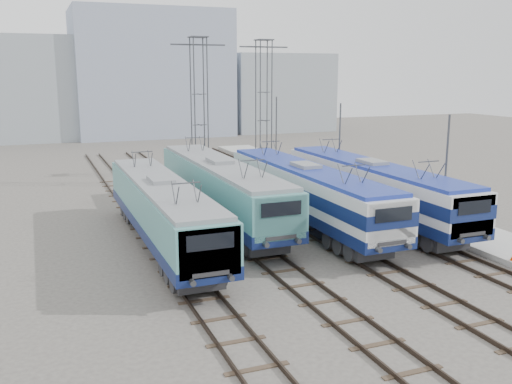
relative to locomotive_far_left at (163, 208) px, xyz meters
The scene contains 14 objects.
ground 9.05m from the locomotive_far_left, 39.70° to the right, with size 160.00×160.00×0.00m, color #514C47.
platform 17.24m from the locomotive_far_left, ahead, with size 4.00×70.00×0.30m, color #9E9E99.
locomotive_far_left is the anchor object (origin of this frame).
locomotive_center_left 5.92m from the locomotive_far_left, 40.54° to the left, with size 2.96×18.74×3.53m.
locomotive_center_right 9.07m from the locomotive_far_left, ahead, with size 2.88×18.19×3.42m.
locomotive_far_right 13.53m from the locomotive_far_left, ahead, with size 2.86×18.09×3.40m.
catenary_tower_west 18.28m from the locomotive_far_left, 67.62° to the left, with size 4.50×1.20×12.00m.
catenary_tower_east 23.10m from the locomotive_far_left, 54.24° to the left, with size 4.50×1.20×12.00m.
mast_front 15.82m from the locomotive_far_left, 13.21° to the right, with size 0.12×0.12×7.00m, color #3F4247.
mast_mid 17.54m from the locomotive_far_left, 28.68° to the left, with size 0.12×0.12×7.00m, color #3F4247.
mast_rear 25.56m from the locomotive_far_left, 53.04° to the left, with size 0.12×0.12×7.00m, color #3F4247.
building_west 57.06m from the locomotive_far_left, 97.33° to the left, with size 18.00×12.00×14.00m, color #8F98A0.
building_center 57.81m from the locomotive_far_left, 79.21° to the left, with size 22.00×14.00×18.00m, color #8F9AB1.
building_east 64.35m from the locomotive_far_left, 61.40° to the left, with size 16.00×12.00×12.00m, color #8F98A0.
Camera 1 is at (-12.84, -23.47, 9.32)m, focal length 40.00 mm.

